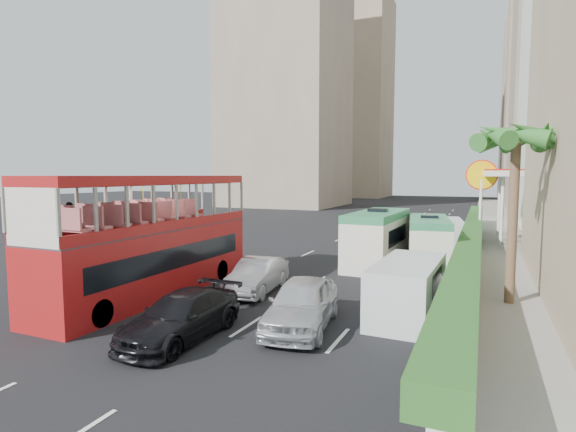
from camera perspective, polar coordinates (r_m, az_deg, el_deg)
The scene contains 19 objects.
ground_plane at distance 17.13m, azimuth -0.75°, elevation -12.04°, with size 200.00×200.00×0.00m, color black.
double_decker_bus at distance 19.78m, azimuth -16.83°, elevation -2.42°, with size 2.50×11.00×5.06m, color #A61616.
car_silver_lane_a at distance 19.87m, azimuth -3.93°, elevation -9.62°, with size 1.54×4.42×1.46m, color silver.
car_silver_lane_b at distance 15.45m, azimuth 1.76°, elevation -13.98°, with size 1.95×4.85×1.65m, color silver.
car_black at distance 14.89m, azimuth -13.34°, elevation -14.88°, with size 1.96×4.83×1.40m, color black.
van_asset at distance 30.69m, azimuth 11.95°, elevation -4.44°, with size 2.14×4.65×1.29m, color silver.
minibus_near at distance 25.87m, azimuth 11.29°, elevation -2.81°, with size 2.28×6.85×3.04m, color silver.
minibus_far at distance 26.05m, azimuth 17.43°, elevation -3.23°, with size 2.06×6.18×2.74m, color silver.
panel_van_near at distance 16.87m, azimuth 14.97°, elevation -8.95°, with size 2.01×5.01×2.01m, color silver.
panel_van_far at distance 34.80m, azimuth 19.61°, elevation -1.93°, with size 1.89×4.72×1.89m, color silver.
sidewalk at distance 40.29m, azimuth 26.57°, elevation -2.47°, with size 6.00×120.00×0.18m, color #99968C.
kerb_wall at distance 29.25m, azimuth 22.25°, elevation -3.84°, with size 0.30×44.00×1.00m, color silver.
hedge at distance 29.14m, azimuth 22.30°, elevation -2.19°, with size 1.10×44.00×0.70m, color #2D6626.
palm_tree at distance 19.02m, azimuth 26.63°, elevation -0.47°, with size 0.36×0.36×6.40m, color brown.
shell_station at distance 38.13m, azimuth 28.39°, elevation 1.07°, with size 6.50×8.00×5.50m, color silver.
tower_far_a at distance 98.92m, azimuth 30.12°, elevation 14.36°, with size 14.00×14.00×44.00m, color tan.
tower_far_b at distance 120.29m, azimuth 28.87°, elevation 11.68°, with size 14.00×14.00×40.00m, color gray.
tower_left_a at distance 79.19m, azimuth -0.22°, elevation 20.51°, with size 18.00×18.00×52.00m, color gray.
tower_left_b at distance 110.25m, azimuth 8.36°, elevation 14.49°, with size 16.00×16.00×46.00m, color tan.
Camera 1 is at (6.73, -14.92, 5.07)m, focal length 28.00 mm.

